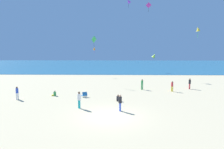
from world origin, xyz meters
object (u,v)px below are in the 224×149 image
at_px(kite_green, 94,40).
at_px(kite_purple, 129,1).
at_px(person_3, 17,92).
at_px(kite_orange, 94,49).
at_px(person_1, 142,84).
at_px(person_7, 55,94).
at_px(kite_yellow, 198,29).
at_px(person_2, 190,83).
at_px(person_5, 118,99).
at_px(person_4, 172,86).
at_px(beach_chair_far_right, 84,95).
at_px(person_6, 120,102).
at_px(kite_lime, 154,56).
at_px(person_0, 79,99).
at_px(kite_magenta, 149,5).

height_order(kite_green, kite_purple, kite_purple).
height_order(person_3, kite_orange, kite_orange).
bearing_deg(person_1, person_7, -48.92).
bearing_deg(kite_yellow, person_2, -167.35).
height_order(person_2, person_5, person_2).
xyz_separation_m(person_4, person_7, (-14.84, -2.84, -0.57)).
bearing_deg(person_7, person_5, 155.93).
bearing_deg(beach_chair_far_right, kite_yellow, -100.03).
relative_size(beach_chair_far_right, person_6, 0.52).
height_order(beach_chair_far_right, kite_lime, kite_lime).
bearing_deg(person_5, person_3, 103.18).
distance_m(person_4, kite_yellow, 8.66).
bearing_deg(person_3, person_6, 25.92).
bearing_deg(kite_green, person_4, -27.60).
height_order(person_0, person_1, person_0).
bearing_deg(kite_lime, kite_yellow, -84.33).
distance_m(person_3, kite_green, 14.27).
relative_size(person_4, kite_magenta, 0.72).
xyz_separation_m(kite_lime, kite_yellow, (2.05, -20.67, 4.24)).
relative_size(person_3, kite_purple, 0.82).
relative_size(beach_chair_far_right, person_3, 0.55).
bearing_deg(kite_green, person_1, -32.62).
xyz_separation_m(person_3, person_7, (3.60, 1.83, -0.59)).
height_order(person_2, person_3, person_2).
height_order(person_3, person_7, person_3).
bearing_deg(kite_lime, kite_orange, -152.72).
bearing_deg(person_6, kite_green, -87.23).
distance_m(person_5, person_7, 7.97).
bearing_deg(kite_green, kite_orange, 96.36).
bearing_deg(person_3, kite_green, 99.53).
relative_size(person_7, kite_lime, 0.45).
relative_size(kite_yellow, kite_magenta, 0.75).
bearing_deg(person_7, person_1, -167.77).
height_order(person_7, kite_orange, kite_orange).
height_order(beach_chair_far_right, person_1, person_1).
bearing_deg(kite_purple, kite_green, -118.72).
relative_size(beach_chair_far_right, person_7, 1.21).
bearing_deg(person_6, person_7, -49.20).
bearing_deg(kite_magenta, kite_lime, 68.15).
bearing_deg(person_0, person_5, 178.82).
bearing_deg(kite_magenta, kite_green, -134.26).
height_order(person_1, kite_lime, kite_lime).
distance_m(person_2, kite_magenta, 20.25).
height_order(person_4, person_7, person_4).
bearing_deg(person_6, beach_chair_far_right, -64.66).
height_order(beach_chair_far_right, person_3, person_3).
bearing_deg(beach_chair_far_right, person_4, -102.85).
relative_size(person_0, person_1, 1.10).
bearing_deg(kite_purple, kite_lime, 41.13).
relative_size(kite_yellow, kite_purple, 0.83).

